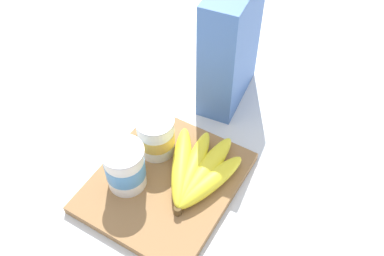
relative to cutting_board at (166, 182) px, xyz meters
The scene contains 6 objects.
ground_plane 0.01m from the cutting_board, ahead, with size 2.40×2.40×0.00m, color silver.
cutting_board is the anchor object (origin of this frame).
cereal_box 0.31m from the cutting_board, ahead, with size 0.18×0.08×0.27m, color #4770B7.
yogurt_cup_front 0.09m from the cutting_board, 124.73° to the left, with size 0.08×0.08×0.09m.
yogurt_cup_back 0.09m from the cutting_board, 45.47° to the left, with size 0.07×0.07×0.08m.
banana_bunch 0.06m from the cutting_board, 52.93° to the right, with size 0.19×0.16×0.04m.
Camera 1 is at (-0.37, -0.27, 0.68)m, focal length 39.99 mm.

